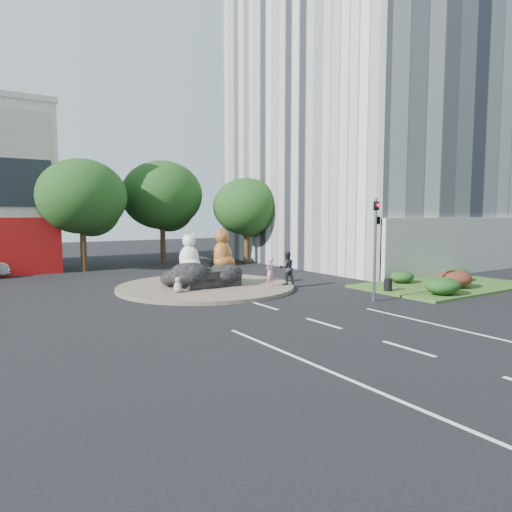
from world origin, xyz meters
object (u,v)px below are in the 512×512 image
(cat_white, at_px, (189,252))
(kitten_calico, at_px, (178,284))
(kitten_white, at_px, (236,278))
(pedestrian_pink, at_px, (270,272))
(litter_bin, at_px, (388,285))
(cat_tabby, at_px, (222,248))
(pedestrian_dark, at_px, (287,268))

(cat_white, height_order, kitten_calico, cat_white)
(kitten_white, xyz_separation_m, pedestrian_pink, (1.24, -1.65, 0.45))
(pedestrian_pink, distance_m, litter_bin, 6.45)
(cat_white, bearing_deg, kitten_white, 4.94)
(litter_bin, bearing_deg, cat_white, 141.96)
(cat_tabby, height_order, kitten_calico, cat_tabby)
(cat_white, distance_m, kitten_white, 3.15)
(kitten_calico, xyz_separation_m, pedestrian_dark, (6.32, -0.96, 0.55))
(pedestrian_pink, height_order, litter_bin, pedestrian_pink)
(pedestrian_dark, bearing_deg, pedestrian_pink, 8.09)
(cat_tabby, height_order, pedestrian_pink, cat_tabby)
(kitten_calico, height_order, kitten_white, kitten_calico)
(cat_tabby, relative_size, kitten_calico, 2.93)
(kitten_calico, relative_size, pedestrian_dark, 0.43)
(pedestrian_dark, height_order, litter_bin, pedestrian_dark)
(cat_tabby, height_order, litter_bin, cat_tabby)
(kitten_white, relative_size, pedestrian_pink, 0.45)
(kitten_calico, distance_m, pedestrian_pink, 5.28)
(kitten_calico, relative_size, litter_bin, 1.21)
(pedestrian_dark, xyz_separation_m, litter_bin, (3.53, -4.36, -0.70))
(cat_white, xyz_separation_m, litter_bin, (8.56, -6.70, -1.70))
(pedestrian_pink, xyz_separation_m, litter_bin, (4.67, -4.42, -0.56))
(cat_tabby, relative_size, litter_bin, 3.54)
(kitten_calico, bearing_deg, pedestrian_pink, 27.70)
(kitten_calico, height_order, pedestrian_dark, pedestrian_dark)
(cat_tabby, distance_m, kitten_calico, 3.85)
(cat_tabby, bearing_deg, pedestrian_pink, -80.59)
(kitten_white, bearing_deg, kitten_calico, 166.96)
(pedestrian_pink, bearing_deg, pedestrian_dark, 159.02)
(kitten_white, bearing_deg, cat_tabby, 126.73)
(pedestrian_pink, bearing_deg, kitten_calico, -28.00)
(kitten_calico, bearing_deg, cat_white, 84.19)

